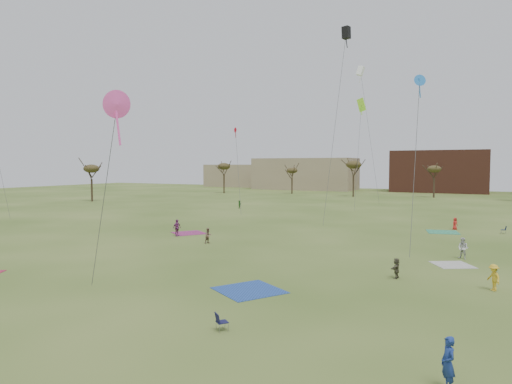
% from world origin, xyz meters
% --- Properties ---
extents(ground, '(260.00, 260.00, 0.00)m').
position_xyz_m(ground, '(0.00, 0.00, 0.00)').
color(ground, '#39561A').
rests_on(ground, ground).
extents(flyer_near_right, '(0.73, 0.82, 1.87)m').
position_xyz_m(flyer_near_right, '(16.20, -5.12, 0.94)').
color(flyer_near_right, navy).
rests_on(flyer_near_right, ground).
extents(spectator_fore_b, '(0.79, 0.89, 1.53)m').
position_xyz_m(spectator_fore_b, '(-7.23, 15.71, 0.77)').
color(spectator_fore_b, '#79594D').
rests_on(spectator_fore_b, ground).
extents(spectator_fore_c, '(0.58, 1.35, 1.40)m').
position_xyz_m(spectator_fore_c, '(11.88, 9.90, 0.70)').
color(spectator_fore_c, '#4F4B38').
rests_on(spectator_fore_c, ground).
extents(flyer_mid_b, '(1.11, 1.23, 1.65)m').
position_xyz_m(flyer_mid_b, '(17.76, 9.51, 0.83)').
color(flyer_mid_b, gold).
rests_on(flyer_mid_b, ground).
extents(spectator_mid_d, '(0.61, 1.14, 1.85)m').
position_xyz_m(spectator_mid_d, '(-12.76, 17.94, 0.92)').
color(spectator_mid_d, '#8A397B').
rests_on(spectator_mid_d, ground).
extents(spectator_mid_e, '(1.06, 0.96, 1.78)m').
position_xyz_m(spectator_mid_e, '(15.64, 19.01, 0.89)').
color(spectator_mid_e, silver).
rests_on(spectator_mid_e, ground).
extents(flyer_far_a, '(0.75, 1.40, 1.44)m').
position_xyz_m(flyer_far_a, '(-22.29, 48.95, 0.72)').
color(flyer_far_a, '#2F6E24').
rests_on(flyer_far_a, ground).
extents(flyer_far_b, '(0.80, 0.84, 1.45)m').
position_xyz_m(flyer_far_b, '(13.97, 37.34, 0.72)').
color(flyer_far_b, red).
rests_on(flyer_far_b, ground).
extents(blanket_blue, '(4.99, 4.99, 0.03)m').
position_xyz_m(blanket_blue, '(4.32, 2.67, 0.00)').
color(blanket_blue, '#254AA0').
rests_on(blanket_blue, ground).
extents(blanket_cream, '(3.69, 3.69, 0.03)m').
position_xyz_m(blanket_cream, '(15.03, 16.17, 0.00)').
color(blanket_cream, beige).
rests_on(blanket_cream, ground).
extents(blanket_plum, '(4.62, 4.62, 0.03)m').
position_xyz_m(blanket_plum, '(-12.89, 20.34, 0.00)').
color(blanket_plum, '#942D6A').
rests_on(blanket_plum, ground).
extents(blanket_olive, '(4.03, 4.03, 0.03)m').
position_xyz_m(blanket_olive, '(12.84, 34.44, 0.00)').
color(blanket_olive, '#369569').
rests_on(blanket_olive, ground).
extents(camp_chair_center, '(0.73, 0.74, 0.87)m').
position_xyz_m(camp_chair_center, '(6.36, -3.92, 0.26)').
color(camp_chair_center, '#16173D').
rests_on(camp_chair_center, ground).
extents(camp_chair_right, '(0.60, 0.56, 0.87)m').
position_xyz_m(camp_chair_right, '(19.09, 36.38, 0.26)').
color(camp_chair_right, '#151F3B').
rests_on(camp_chair_right, ground).
extents(kites_aloft, '(69.61, 65.40, 24.26)m').
position_xyz_m(kites_aloft, '(0.67, 37.12, 20.33)').
color(kites_aloft, '#FC4FB7').
rests_on(kites_aloft, ground).
extents(tree_line, '(117.44, 49.32, 8.91)m').
position_xyz_m(tree_line, '(-2.85, 79.12, 7.09)').
color(tree_line, '#3A2B1E').
rests_on(tree_line, ground).
extents(building_tan, '(32.00, 14.00, 10.00)m').
position_xyz_m(building_tan, '(-35.00, 115.00, 5.00)').
color(building_tan, '#937F60').
rests_on(building_tan, ground).
extents(building_brick, '(26.00, 16.00, 12.00)m').
position_xyz_m(building_brick, '(5.00, 120.00, 6.00)').
color(building_brick, brown).
rests_on(building_brick, ground).
extents(building_tan_west, '(20.00, 12.00, 8.00)m').
position_xyz_m(building_tan_west, '(-65.00, 122.00, 4.00)').
color(building_tan_west, '#937F60').
rests_on(building_tan_west, ground).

